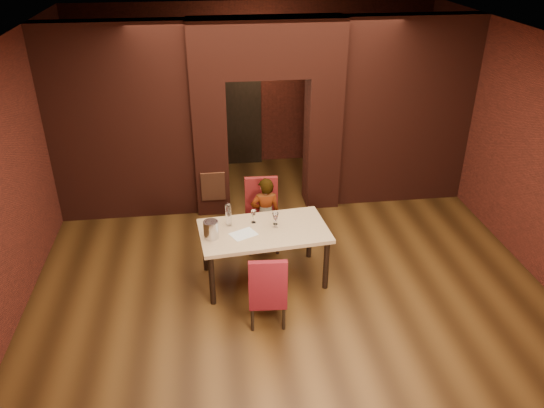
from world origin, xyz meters
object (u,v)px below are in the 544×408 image
(dining_table, at_px, (264,254))
(wine_glass_a, at_px, (253,217))
(chair_far, at_px, (262,216))
(potted_plant, at_px, (298,229))
(chair_near, at_px, (267,287))
(wine_glass_b, at_px, (275,218))
(person_seated, at_px, (266,215))
(water_bottle, at_px, (229,214))
(wine_glass_c, at_px, (275,220))
(wine_bucket, at_px, (211,230))

(dining_table, height_order, wine_glass_a, wine_glass_a)
(chair_far, xyz_separation_m, potted_plant, (0.57, 0.12, -0.34))
(chair_near, distance_m, wine_glass_a, 1.15)
(chair_far, height_order, wine_glass_b, chair_far)
(person_seated, relative_size, potted_plant, 3.00)
(person_seated, height_order, wine_glass_b, person_seated)
(water_bottle, bearing_deg, chair_far, 50.43)
(water_bottle, bearing_deg, wine_glass_b, -5.16)
(wine_glass_c, height_order, water_bottle, water_bottle)
(wine_glass_b, relative_size, wine_bucket, 0.78)
(chair_near, bearing_deg, wine_glass_b, -99.53)
(wine_glass_b, xyz_separation_m, wine_bucket, (-0.88, -0.24, 0.03))
(person_seated, xyz_separation_m, water_bottle, (-0.57, -0.56, 0.37))
(wine_bucket, bearing_deg, chair_far, 50.34)
(chair_far, bearing_deg, water_bottle, -127.54)
(person_seated, height_order, wine_bucket, person_seated)
(chair_near, bearing_deg, water_bottle, -65.59)
(wine_glass_c, bearing_deg, person_seated, 94.23)
(person_seated, bearing_deg, dining_table, 81.01)
(wine_glass_c, bearing_deg, wine_glass_a, 149.44)
(potted_plant, bearing_deg, chair_far, -168.57)
(dining_table, xyz_separation_m, potted_plant, (0.65, 0.93, -0.20))
(dining_table, bearing_deg, chair_far, 79.44)
(person_seated, xyz_separation_m, potted_plant, (0.53, 0.20, -0.40))
(dining_table, height_order, chair_far, chair_far)
(wine_glass_b, bearing_deg, chair_far, 98.14)
(person_seated, bearing_deg, wine_bucket, 46.06)
(wine_glass_b, bearing_deg, dining_table, -146.10)
(chair_near, bearing_deg, dining_table, -90.24)
(dining_table, xyz_separation_m, wine_bucket, (-0.70, -0.12, 0.52))
(water_bottle, bearing_deg, potted_plant, 34.52)
(wine_glass_b, distance_m, wine_glass_c, 0.08)
(chair_near, distance_m, water_bottle, 1.22)
(wine_bucket, height_order, potted_plant, wine_bucket)
(water_bottle, bearing_deg, chair_near, -69.43)
(dining_table, distance_m, wine_glass_b, 0.54)
(potted_plant, bearing_deg, chair_near, -111.36)
(chair_far, height_order, potted_plant, chair_far)
(dining_table, bearing_deg, wine_bucket, -175.72)
(wine_glass_a, xyz_separation_m, wine_glass_b, (0.29, -0.09, 0.00))
(person_seated, distance_m, wine_glass_a, 0.65)
(chair_far, bearing_deg, person_seated, -62.85)
(chair_far, distance_m, potted_plant, 0.68)
(chair_far, relative_size, water_bottle, 3.26)
(wine_glass_a, bearing_deg, wine_glass_b, -16.56)
(dining_table, distance_m, chair_far, 0.83)
(wine_glass_b, bearing_deg, wine_glass_c, -97.56)
(wine_glass_a, relative_size, potted_plant, 0.46)
(person_seated, height_order, wine_glass_a, person_seated)
(person_seated, xyz_separation_m, wine_bucket, (-0.82, -0.86, 0.32))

